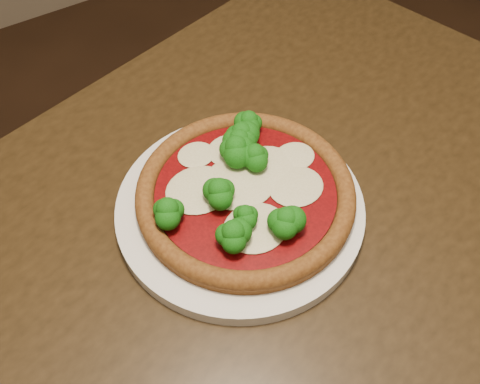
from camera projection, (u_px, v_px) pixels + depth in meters
dining_table at (239, 316)px, 0.69m from camera, size 1.34×1.05×0.75m
plate at (240, 208)px, 0.66m from camera, size 0.30×0.30×0.02m
pizza at (244, 188)px, 0.64m from camera, size 0.27×0.27×0.06m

